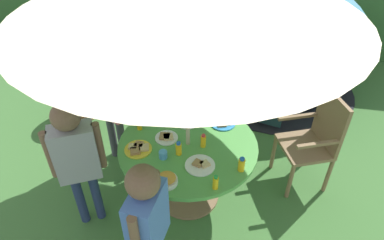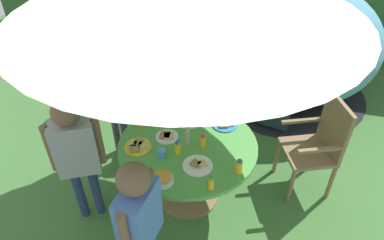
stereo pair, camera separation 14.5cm
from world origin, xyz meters
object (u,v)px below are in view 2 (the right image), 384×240
at_px(child_in_blue_shirt, 139,216).
at_px(plate_front_edge, 198,165).
at_px(garden_table, 188,157).
at_px(child_in_pink_shirt, 114,91).
at_px(child_in_white_shirt, 178,79).
at_px(snack_bowl, 163,178).
at_px(cup_near, 162,153).
at_px(child_in_grey_shirt, 76,148).
at_px(juice_bottle_back_edge, 211,184).
at_px(plate_far_left, 189,121).
at_px(plate_mid_right, 225,124).
at_px(juice_bottle_far_right, 203,141).
at_px(potted_plant, 88,86).
at_px(plate_center_back, 167,136).
at_px(plate_near_left, 138,146).
at_px(juice_bottle_near_right, 178,148).
at_px(juice_bottle_spot_a, 141,123).
at_px(juice_bottle_mid_left, 169,107).
at_px(cup_far, 142,172).
at_px(wooden_chair, 319,142).
at_px(dome_tent, 294,42).
at_px(juice_bottle_center_front, 239,167).

distance_m(child_in_blue_shirt, plate_front_edge, 0.71).
xyz_separation_m(garden_table, child_in_pink_shirt, (-0.85, 0.41, 0.31)).
xyz_separation_m(child_in_white_shirt, snack_bowl, (0.25, -1.34, -0.06)).
xyz_separation_m(snack_bowl, cup_near, (-0.09, 0.27, -0.00)).
xyz_separation_m(child_in_grey_shirt, juice_bottle_back_edge, (1.12, -0.04, -0.08)).
bearing_deg(plate_far_left, child_in_white_shirt, 114.68).
height_order(garden_table, plate_mid_right, plate_mid_right).
relative_size(child_in_white_shirt, juice_bottle_far_right, 9.54).
bearing_deg(snack_bowl, potted_plant, 134.21).
distance_m(child_in_white_shirt, plate_center_back, 0.85).
xyz_separation_m(snack_bowl, plate_center_back, (-0.13, 0.51, -0.02)).
bearing_deg(potted_plant, plate_near_left, -46.20).
bearing_deg(snack_bowl, child_in_pink_shirt, 131.56).
bearing_deg(juice_bottle_back_edge, juice_bottle_near_right, 137.67).
height_order(child_in_white_shirt, juice_bottle_spot_a, child_in_white_shirt).
distance_m(plate_front_edge, juice_bottle_mid_left, 0.79).
bearing_deg(juice_bottle_mid_left, garden_table, -54.61).
height_order(juice_bottle_back_edge, cup_far, juice_bottle_back_edge).
height_order(potted_plant, snack_bowl, snack_bowl).
xyz_separation_m(plate_center_back, cup_near, (0.03, -0.24, 0.02)).
relative_size(wooden_chair, juice_bottle_far_right, 7.74).
bearing_deg(juice_bottle_near_right, plate_near_left, -178.16).
bearing_deg(potted_plant, juice_bottle_back_edge, -39.13).
height_order(garden_table, wooden_chair, wooden_chair).
height_order(garden_table, juice_bottle_near_right, juice_bottle_near_right).
bearing_deg(plate_front_edge, plate_near_left, 170.18).
bearing_deg(juice_bottle_mid_left, juice_bottle_back_edge, -55.87).
height_order(child_in_white_shirt, cup_far, child_in_white_shirt).
distance_m(juice_bottle_far_right, juice_bottle_spot_a, 0.62).
height_order(plate_center_back, juice_bottle_near_right, juice_bottle_near_right).
bearing_deg(plate_center_back, plate_near_left, -137.50).
height_order(child_in_pink_shirt, juice_bottle_back_edge, child_in_pink_shirt).
xyz_separation_m(garden_table, wooden_chair, (1.15, 0.46, 0.02)).
bearing_deg(juice_bottle_near_right, dome_tent, 68.19).
bearing_deg(juice_bottle_far_right, juice_bottle_mid_left, 135.53).
distance_m(child_in_blue_shirt, plate_far_left, 1.20).
xyz_separation_m(cup_near, cup_far, (-0.08, -0.24, -0.01)).
distance_m(child_in_pink_shirt, plate_mid_right, 1.13).
bearing_deg(plate_front_edge, cup_far, -153.98).
height_order(dome_tent, child_in_grey_shirt, dome_tent).
bearing_deg(plate_near_left, wooden_chair, 21.31).
bearing_deg(potted_plant, garden_table, -34.02).
height_order(wooden_chair, cup_near, wooden_chair).
xyz_separation_m(snack_bowl, plate_near_left, (-0.33, 0.32, -0.02)).
height_order(child_in_grey_shirt, juice_bottle_center_front, child_in_grey_shirt).
relative_size(child_in_pink_shirt, plate_mid_right, 5.48).
height_order(plate_center_back, plate_far_left, same).
bearing_deg(plate_near_left, snack_bowl, -44.30).
bearing_deg(juice_bottle_near_right, snack_bowl, -93.98).
height_order(child_in_blue_shirt, plate_far_left, child_in_blue_shirt).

